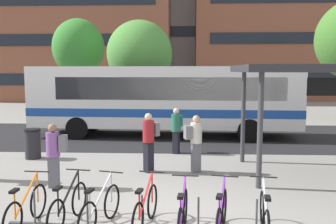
{
  "coord_description": "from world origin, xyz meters",
  "views": [
    {
      "loc": [
        0.23,
        -6.62,
        3.01
      ],
      "look_at": [
        -0.27,
        4.42,
        1.75
      ],
      "focal_mm": 38.72,
      "sensor_mm": 36.0,
      "label": 1
    }
  ],
  "objects_px": {
    "parked_bicycle_red_3": "(146,209)",
    "street_tree_0": "(140,54)",
    "parked_bicycle_black_1": "(68,206)",
    "parked_bicycle_silver_2": "(100,209)",
    "street_tree_1": "(78,48)",
    "parked_bicycle_orange_0": "(26,209)",
    "parked_bicycle_purple_5": "(221,215)",
    "commuter_teal_pack_3": "(176,127)",
    "city_bus": "(163,98)",
    "commuter_grey_pack_0": "(55,151)",
    "commuter_grey_pack_1": "(195,140)",
    "commuter_grey_pack_2": "(149,138)",
    "parked_bicycle_silver_6": "(265,217)",
    "parked_bicycle_purple_4": "(183,215)",
    "trash_bin": "(33,144)"
  },
  "relations": [
    {
      "from": "street_tree_1",
      "to": "parked_bicycle_silver_2",
      "type": "bearing_deg",
      "value": -72.67
    },
    {
      "from": "parked_bicycle_purple_5",
      "to": "commuter_teal_pack_3",
      "type": "bearing_deg",
      "value": 20.05
    },
    {
      "from": "parked_bicycle_silver_2",
      "to": "parked_bicycle_purple_4",
      "type": "bearing_deg",
      "value": -83.72
    },
    {
      "from": "parked_bicycle_silver_2",
      "to": "commuter_grey_pack_1",
      "type": "bearing_deg",
      "value": -11.98
    },
    {
      "from": "parked_bicycle_silver_2",
      "to": "commuter_grey_pack_0",
      "type": "xyz_separation_m",
      "value": [
        -1.74,
        2.41,
        0.57
      ]
    },
    {
      "from": "parked_bicycle_silver_6",
      "to": "parked_bicycle_red_3",
      "type": "bearing_deg",
      "value": 90.8
    },
    {
      "from": "parked_bicycle_purple_4",
      "to": "street_tree_1",
      "type": "height_order",
      "value": "street_tree_1"
    },
    {
      "from": "city_bus",
      "to": "commuter_grey_pack_0",
      "type": "relative_size",
      "value": 7.27
    },
    {
      "from": "parked_bicycle_black_1",
      "to": "commuter_grey_pack_2",
      "type": "height_order",
      "value": "commuter_grey_pack_2"
    },
    {
      "from": "commuter_grey_pack_2",
      "to": "parked_bicycle_silver_2",
      "type": "bearing_deg",
      "value": 30.07
    },
    {
      "from": "commuter_grey_pack_0",
      "to": "street_tree_1",
      "type": "height_order",
      "value": "street_tree_1"
    },
    {
      "from": "parked_bicycle_silver_2",
      "to": "commuter_grey_pack_0",
      "type": "height_order",
      "value": "commuter_grey_pack_0"
    },
    {
      "from": "parked_bicycle_orange_0",
      "to": "parked_bicycle_silver_6",
      "type": "bearing_deg",
      "value": -89.33
    },
    {
      "from": "parked_bicycle_purple_4",
      "to": "parked_bicycle_purple_5",
      "type": "relative_size",
      "value": 1.01
    },
    {
      "from": "commuter_grey_pack_1",
      "to": "trash_bin",
      "type": "distance_m",
      "value": 5.74
    },
    {
      "from": "parked_bicycle_black_1",
      "to": "commuter_grey_pack_2",
      "type": "distance_m",
      "value": 4.1
    },
    {
      "from": "city_bus",
      "to": "parked_bicycle_orange_0",
      "type": "xyz_separation_m",
      "value": [
        -2.01,
        -10.03,
        -1.39
      ]
    },
    {
      "from": "parked_bicycle_orange_0",
      "to": "parked_bicycle_purple_5",
      "type": "height_order",
      "value": "same"
    },
    {
      "from": "parked_bicycle_orange_0",
      "to": "street_tree_0",
      "type": "xyz_separation_m",
      "value": [
        0.29,
        15.44,
        3.65
      ]
    },
    {
      "from": "parked_bicycle_purple_4",
      "to": "street_tree_0",
      "type": "height_order",
      "value": "street_tree_0"
    },
    {
      "from": "commuter_grey_pack_1",
      "to": "commuter_grey_pack_2",
      "type": "distance_m",
      "value": 1.36
    },
    {
      "from": "commuter_grey_pack_2",
      "to": "street_tree_0",
      "type": "bearing_deg",
      "value": -133.65
    },
    {
      "from": "commuter_grey_pack_0",
      "to": "parked_bicycle_red_3",
      "type": "bearing_deg",
      "value": 130.66
    },
    {
      "from": "parked_bicycle_orange_0",
      "to": "parked_bicycle_silver_6",
      "type": "height_order",
      "value": "same"
    },
    {
      "from": "commuter_grey_pack_0",
      "to": "commuter_grey_pack_1",
      "type": "height_order",
      "value": "commuter_grey_pack_1"
    },
    {
      "from": "parked_bicycle_orange_0",
      "to": "commuter_teal_pack_3",
      "type": "relative_size",
      "value": 1.03
    },
    {
      "from": "city_bus",
      "to": "parked_bicycle_silver_2",
      "type": "xyz_separation_m",
      "value": [
        -0.6,
        -9.97,
        -1.39
      ]
    },
    {
      "from": "parked_bicycle_orange_0",
      "to": "commuter_grey_pack_0",
      "type": "xyz_separation_m",
      "value": [
        -0.33,
        2.46,
        0.57
      ]
    },
    {
      "from": "parked_bicycle_orange_0",
      "to": "street_tree_0",
      "type": "relative_size",
      "value": 0.29
    },
    {
      "from": "commuter_grey_pack_0",
      "to": "commuter_grey_pack_1",
      "type": "xyz_separation_m",
      "value": [
        3.65,
        1.57,
        0.03
      ]
    },
    {
      "from": "parked_bicycle_red_3",
      "to": "parked_bicycle_silver_6",
      "type": "relative_size",
      "value": 1.0
    },
    {
      "from": "commuter_grey_pack_0",
      "to": "commuter_grey_pack_2",
      "type": "height_order",
      "value": "commuter_grey_pack_2"
    },
    {
      "from": "city_bus",
      "to": "parked_bicycle_black_1",
      "type": "bearing_deg",
      "value": 85.17
    },
    {
      "from": "street_tree_1",
      "to": "parked_bicycle_orange_0",
      "type": "bearing_deg",
      "value": -76.93
    },
    {
      "from": "parked_bicycle_orange_0",
      "to": "city_bus",
      "type": "bearing_deg",
      "value": -8.52
    },
    {
      "from": "trash_bin",
      "to": "street_tree_0",
      "type": "distance_m",
      "value": 10.83
    },
    {
      "from": "parked_bicycle_red_3",
      "to": "trash_bin",
      "type": "distance_m",
      "value": 7.03
    },
    {
      "from": "parked_bicycle_red_3",
      "to": "street_tree_0",
      "type": "height_order",
      "value": "street_tree_0"
    },
    {
      "from": "parked_bicycle_orange_0",
      "to": "commuter_teal_pack_3",
      "type": "distance_m",
      "value": 7.08
    },
    {
      "from": "parked_bicycle_silver_6",
      "to": "trash_bin",
      "type": "bearing_deg",
      "value": 57.08
    },
    {
      "from": "parked_bicycle_orange_0",
      "to": "parked_bicycle_purple_4",
      "type": "height_order",
      "value": "same"
    },
    {
      "from": "trash_bin",
      "to": "parked_bicycle_silver_2",
      "type": "bearing_deg",
      "value": -56.35
    },
    {
      "from": "parked_bicycle_orange_0",
      "to": "parked_bicycle_red_3",
      "type": "distance_m",
      "value": 2.28
    },
    {
      "from": "parked_bicycle_red_3",
      "to": "commuter_teal_pack_3",
      "type": "distance_m",
      "value": 6.46
    },
    {
      "from": "city_bus",
      "to": "parked_bicycle_red_3",
      "type": "bearing_deg",
      "value": 93.94
    },
    {
      "from": "commuter_grey_pack_0",
      "to": "trash_bin",
      "type": "relative_size",
      "value": 1.62
    },
    {
      "from": "parked_bicycle_black_1",
      "to": "parked_bicycle_silver_2",
      "type": "relative_size",
      "value": 1.02
    },
    {
      "from": "parked_bicycle_orange_0",
      "to": "parked_bicycle_black_1",
      "type": "height_order",
      "value": "same"
    },
    {
      "from": "parked_bicycle_silver_2",
      "to": "street_tree_0",
      "type": "xyz_separation_m",
      "value": [
        -1.12,
        15.38,
        3.65
      ]
    },
    {
      "from": "parked_bicycle_purple_4",
      "to": "parked_bicycle_silver_6",
      "type": "xyz_separation_m",
      "value": [
        1.48,
        -0.02,
        0.0
      ]
    }
  ]
}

